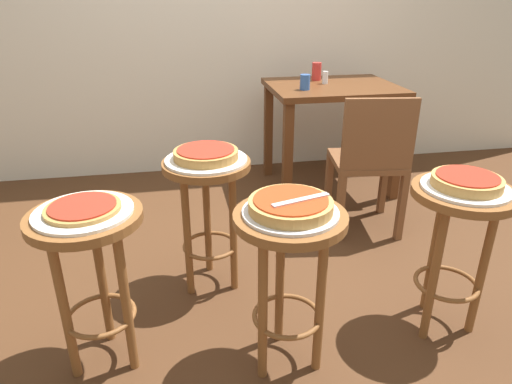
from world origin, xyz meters
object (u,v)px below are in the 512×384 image
at_px(serving_plate_middle, 465,188).
at_px(condiment_shaker, 325,77).
at_px(stool_leftside, 91,254).
at_px(cup_near_edge, 305,82).
at_px(stool_rear, 208,194).
at_px(serving_plate_rear, 206,160).
at_px(pizza_middle, 467,181).
at_px(dining_table, 332,103).
at_px(pizza_foreground, 291,205).
at_px(pizza_server_knife, 301,200).
at_px(stool_middle, 458,227).
at_px(stool_foreground, 289,255).
at_px(cup_far_edge, 317,71).
at_px(serving_plate_leftside, 83,212).
at_px(serving_plate_foreground, 290,212).
at_px(pizza_rear, 206,154).
at_px(pizza_leftside, 83,208).
at_px(wooden_chair, 370,159).

relative_size(serving_plate_middle, condiment_shaker, 3.95).
relative_size(stool_leftside, cup_near_edge, 6.69).
height_order(stool_rear, cup_near_edge, cup_near_edge).
bearing_deg(condiment_shaker, stool_leftside, -131.28).
bearing_deg(stool_leftside, serving_plate_rear, 44.04).
relative_size(pizza_middle, condiment_shaker, 3.11).
height_order(pizza_middle, stool_rear, pizza_middle).
height_order(serving_plate_rear, dining_table, dining_table).
bearing_deg(pizza_foreground, serving_plate_middle, 6.53).
bearing_deg(condiment_shaker, pizza_foreground, -111.80).
bearing_deg(pizza_middle, pizza_server_knife, -171.57).
height_order(stool_middle, condiment_shaker, condiment_shaker).
relative_size(pizza_foreground, serving_plate_rear, 0.79).
bearing_deg(stool_foreground, cup_far_edge, 70.22).
bearing_deg(serving_plate_leftside, serving_plate_middle, -2.09).
bearing_deg(stool_middle, serving_plate_leftside, 177.91).
distance_m(serving_plate_foreground, pizza_rear, 0.64).
bearing_deg(pizza_leftside, serving_plate_leftside, 0.00).
distance_m(stool_foreground, serving_plate_leftside, 0.74).
xyz_separation_m(serving_plate_middle, serving_plate_rear, (-0.97, 0.50, 0.00)).
height_order(pizza_rear, wooden_chair, wooden_chair).
xyz_separation_m(serving_plate_leftside, pizza_leftside, (0.00, 0.00, 0.02)).
relative_size(stool_middle, pizza_server_knife, 3.01).
bearing_deg(serving_plate_foreground, pizza_server_knife, -33.69).
relative_size(pizza_foreground, stool_leftside, 0.45).
height_order(pizza_foreground, pizza_rear, same).
bearing_deg(serving_plate_rear, stool_middle, -27.45).
xyz_separation_m(serving_plate_foreground, pizza_foreground, (0.00, 0.00, 0.03)).
distance_m(stool_middle, pizza_server_knife, 0.74).
height_order(dining_table, pizza_server_knife, dining_table).
relative_size(cup_far_edge, wooden_chair, 0.15).
xyz_separation_m(pizza_foreground, serving_plate_rear, (-0.24, 0.59, -0.03)).
distance_m(stool_rear, pizza_rear, 0.20).
height_order(serving_plate_leftside, cup_near_edge, cup_near_edge).
height_order(serving_plate_middle, pizza_rear, pizza_rear).
distance_m(stool_leftside, serving_plate_leftside, 0.17).
distance_m(stool_middle, pizza_middle, 0.20).
height_order(stool_rear, dining_table, dining_table).
distance_m(stool_foreground, cup_near_edge, 1.67).
bearing_deg(stool_leftside, dining_table, 47.06).
height_order(stool_middle, pizza_middle, pizza_middle).
bearing_deg(serving_plate_rear, pizza_foreground, -67.52).
bearing_deg(pizza_leftside, serving_plate_middle, -2.09).
bearing_deg(serving_plate_foreground, stool_rear, 112.48).
relative_size(pizza_leftside, cup_near_edge, 2.63).
height_order(stool_foreground, cup_far_edge, cup_far_edge).
bearing_deg(pizza_server_knife, serving_plate_middle, -7.81).
bearing_deg(pizza_leftside, cup_far_edge, 51.47).
bearing_deg(stool_rear, cup_far_edge, 54.53).
height_order(serving_plate_leftside, dining_table, dining_table).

